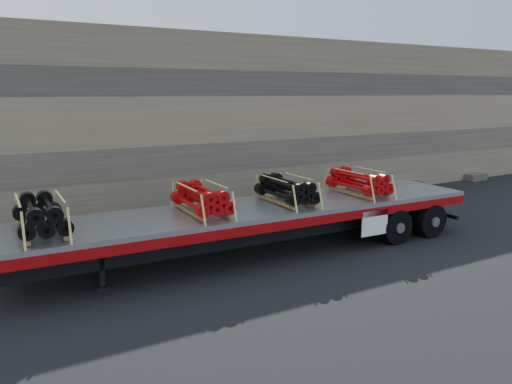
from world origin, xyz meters
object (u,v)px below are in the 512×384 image
bundle_front (41,216)px  bundle_rear (359,183)px  trailer (257,230)px  bundle_midrear (286,191)px  bundle_midfront (202,200)px

bundle_front → bundle_rear: 9.70m
trailer → bundle_midrear: 1.49m
trailer → bundle_midfront: size_ratio=6.75×
bundle_midfront → bundle_midrear: bundle_midfront is taller
bundle_front → bundle_rear: bundle_front is taller
bundle_midfront → bundle_midrear: 2.76m
trailer → bundle_front: 5.99m
bundle_rear → bundle_midfront: bearing=-180.0°
bundle_front → bundle_rear: (9.69, -0.26, -0.02)m
bundle_midfront → bundle_midrear: bearing=0.0°
trailer → bundle_front: (-5.88, 0.16, 1.13)m
bundle_front → bundle_midrear: bundle_front is taller
trailer → bundle_midrear: size_ratio=6.81×
bundle_midfront → bundle_midrear: size_ratio=1.01×
trailer → bundle_front: size_ratio=6.36×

